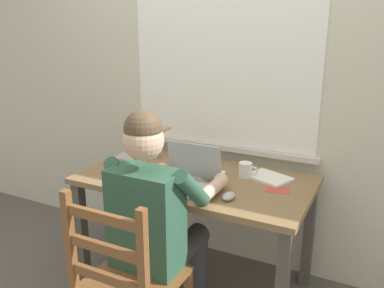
# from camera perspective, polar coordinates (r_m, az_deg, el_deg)

# --- Properties ---
(ground_plane) EXTENTS (8.00, 8.00, 0.00)m
(ground_plane) POSITION_cam_1_polar(r_m,az_deg,el_deg) (2.73, 0.43, -19.32)
(ground_plane) COLOR #56514C
(back_wall) EXTENTS (6.00, 0.08, 2.60)m
(back_wall) POSITION_cam_1_polar(r_m,az_deg,el_deg) (2.64, 4.92, 9.94)
(back_wall) COLOR beige
(back_wall) RESTS_ON ground
(desk) EXTENTS (1.36, 0.74, 0.74)m
(desk) POSITION_cam_1_polar(r_m,az_deg,el_deg) (2.41, 0.46, -6.97)
(desk) COLOR olive
(desk) RESTS_ON ground
(seated_person) EXTENTS (0.50, 0.60, 1.25)m
(seated_person) POSITION_cam_1_polar(r_m,az_deg,el_deg) (2.03, -4.91, -10.14)
(seated_person) COLOR #2D5642
(seated_person) RESTS_ON ground
(wooden_chair) EXTENTS (0.42, 0.42, 0.94)m
(wooden_chair) POSITION_cam_1_polar(r_m,az_deg,el_deg) (1.95, -9.34, -19.26)
(wooden_chair) COLOR brown
(wooden_chair) RESTS_ON ground
(laptop) EXTENTS (0.33, 0.28, 0.23)m
(laptop) POSITION_cam_1_polar(r_m,az_deg,el_deg) (2.23, -0.64, -4.75)
(laptop) COLOR #ADAFB2
(laptop) RESTS_ON desk
(computer_mouse) EXTENTS (0.06, 0.10, 0.03)m
(computer_mouse) POSITION_cam_1_polar(r_m,az_deg,el_deg) (2.09, 5.28, -7.47)
(computer_mouse) COLOR #ADAFB2
(computer_mouse) RESTS_ON desk
(coffee_mug_white) EXTENTS (0.12, 0.08, 0.09)m
(coffee_mug_white) POSITION_cam_1_polar(r_m,az_deg,el_deg) (2.38, 7.73, -3.71)
(coffee_mug_white) COLOR white
(coffee_mug_white) RESTS_ON desk
(coffee_mug_dark) EXTENTS (0.12, 0.09, 0.09)m
(coffee_mug_dark) POSITION_cam_1_polar(r_m,az_deg,el_deg) (2.64, -0.74, -1.63)
(coffee_mug_dark) COLOR black
(coffee_mug_dark) RESTS_ON desk
(coffee_mug_spare) EXTENTS (0.12, 0.08, 0.10)m
(coffee_mug_spare) POSITION_cam_1_polar(r_m,az_deg,el_deg) (2.74, -5.66, -0.85)
(coffee_mug_spare) COLOR silver
(coffee_mug_spare) RESTS_ON desk
(book_stack_main) EXTENTS (0.18, 0.16, 0.05)m
(book_stack_main) POSITION_cam_1_polar(r_m,az_deg,el_deg) (2.64, -9.09, -2.20)
(book_stack_main) COLOR white
(book_stack_main) RESTS_ON desk
(paper_pile_near_laptop) EXTENTS (0.25, 0.21, 0.02)m
(paper_pile_near_laptop) POSITION_cam_1_polar(r_m,az_deg,el_deg) (2.38, 2.15, -4.55)
(paper_pile_near_laptop) COLOR white
(paper_pile_near_laptop) RESTS_ON desk
(paper_pile_back_corner) EXTENTS (0.21, 0.22, 0.00)m
(paper_pile_back_corner) POSITION_cam_1_polar(r_m,az_deg,el_deg) (2.31, -5.27, -5.43)
(paper_pile_back_corner) COLOR white
(paper_pile_back_corner) RESTS_ON desk
(paper_pile_side) EXTENTS (0.29, 0.25, 0.02)m
(paper_pile_side) POSITION_cam_1_polar(r_m,az_deg,el_deg) (2.39, 10.99, -4.75)
(paper_pile_side) COLOR white
(paper_pile_side) RESTS_ON desk
(landscape_photo_print) EXTENTS (0.14, 0.11, 0.00)m
(landscape_photo_print) POSITION_cam_1_polar(r_m,az_deg,el_deg) (2.24, 12.12, -6.46)
(landscape_photo_print) COLOR #C63D33
(landscape_photo_print) RESTS_ON desk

